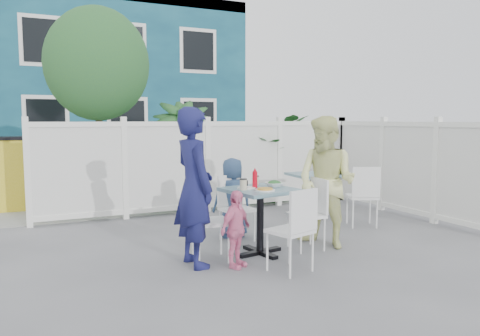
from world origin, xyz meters
name	(u,v)px	position (x,y,z in m)	size (l,w,h in m)	color
ground	(267,245)	(0.00, 0.00, 0.00)	(80.00, 80.00, 0.00)	slate
near_sidewalk	(179,199)	(0.00, 3.80, 0.01)	(24.00, 2.60, 0.01)	gray
street	(137,179)	(0.00, 7.50, 0.00)	(24.00, 5.00, 0.01)	black
far_sidewalk	(117,168)	(0.00, 10.60, 0.01)	(24.00, 1.60, 0.01)	gray
building	(85,84)	(-0.50, 14.00, 3.00)	(11.00, 6.00, 6.00)	navy
fence_back	(208,168)	(0.10, 2.40, 0.78)	(5.86, 0.08, 1.60)	white
fence_right	(407,170)	(3.00, 0.60, 0.78)	(0.08, 3.66, 1.60)	white
tree	(97,64)	(-1.60, 3.30, 2.59)	(1.80, 1.62, 3.59)	#382316
utility_cabinet	(19,175)	(-2.93, 4.00, 0.64)	(0.69, 0.49, 1.27)	gold
potted_shrub_a	(181,154)	(-0.17, 3.10, 1.00)	(1.12, 1.12, 2.00)	#225632
potted_shrub_b	(268,158)	(1.63, 3.00, 0.86)	(1.55, 1.34, 1.72)	#225632
main_table	(260,203)	(-0.28, -0.33, 0.63)	(0.89, 0.89, 0.81)	#416A75
spare_table	(312,183)	(1.51, 1.21, 0.57)	(0.73, 0.73, 0.74)	#416A75
chair_left	(204,215)	(-0.99, -0.29, 0.54)	(0.47, 0.48, 0.93)	white
chair_right	(312,208)	(0.43, -0.39, 0.52)	(0.42, 0.44, 0.90)	white
chair_back	(234,203)	(-0.28, 0.43, 0.51)	(0.45, 0.43, 0.88)	white
chair_near	(296,224)	(-0.26, -1.12, 0.53)	(0.51, 0.50, 0.91)	white
chair_spare	(364,192)	(1.81, 0.27, 0.54)	(0.55, 0.54, 0.93)	white
man	(194,187)	(-1.14, -0.40, 0.89)	(0.65, 0.43, 1.78)	#17194E
woman	(326,182)	(0.65, -0.38, 0.84)	(0.82, 0.64, 1.68)	#D9E151
boy	(232,198)	(-0.24, 0.58, 0.56)	(0.54, 0.35, 1.11)	navy
toddler	(236,229)	(-0.76, -0.68, 0.43)	(0.51, 0.21, 0.87)	pink
plate_main	(265,190)	(-0.31, -0.52, 0.82)	(0.24, 0.24, 0.01)	white
plate_side	(246,188)	(-0.43, -0.26, 0.82)	(0.22, 0.22, 0.02)	white
salad_bowl	(274,185)	(-0.06, -0.28, 0.84)	(0.22, 0.22, 0.06)	white
coffee_cup_a	(243,185)	(-0.52, -0.36, 0.87)	(0.08, 0.08, 0.12)	beige
coffee_cup_b	(256,181)	(-0.21, -0.08, 0.87)	(0.08, 0.08, 0.11)	beige
ketchup_bottle	(255,180)	(-0.32, -0.26, 0.91)	(0.06, 0.06, 0.20)	red
salt_shaker	(245,183)	(-0.37, -0.10, 0.85)	(0.03, 0.03, 0.08)	white
pepper_shaker	(247,183)	(-0.33, -0.06, 0.84)	(0.03, 0.03, 0.07)	black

